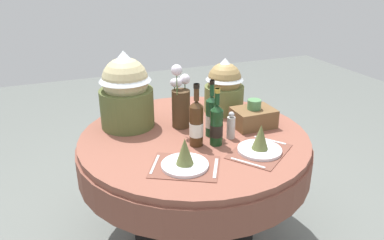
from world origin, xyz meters
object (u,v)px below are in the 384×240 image
place_setting_right (260,144)px  wine_bottle_right (196,123)px  flower_vase (181,102)px  wine_bottle_rear (216,124)px  gift_tub_back_right (224,84)px  wine_bottle_centre (211,116)px  pepper_mill (231,126)px  place_setting_left (185,159)px  woven_basket_side_right (253,117)px  gift_tub_back_left (126,88)px  dining_table (194,155)px

place_setting_right → wine_bottle_right: bearing=144.5°
flower_vase → wine_bottle_rear: 0.32m
wine_bottle_rear → gift_tub_back_right: gift_tub_back_right is taller
wine_bottle_centre → pepper_mill: (0.09, -0.08, -0.05)m
place_setting_left → pepper_mill: 0.43m
woven_basket_side_right → wine_bottle_right: bearing=-165.8°
wine_bottle_centre → gift_tub_back_left: bearing=142.4°
place_setting_left → wine_bottle_centre: size_ratio=1.24×
gift_tub_back_right → woven_basket_side_right: gift_tub_back_right is taller
flower_vase → wine_bottle_right: bearing=-91.7°
wine_bottle_rear → pepper_mill: (0.11, 0.04, -0.05)m
gift_tub_back_left → gift_tub_back_right: size_ratio=1.28×
wine_bottle_rear → gift_tub_back_left: (-0.40, 0.44, 0.13)m
dining_table → place_setting_left: 0.43m
wine_bottle_right → wine_bottle_rear: size_ratio=1.09×
dining_table → flower_vase: flower_vase is taller
dining_table → wine_bottle_rear: (0.07, -0.17, 0.26)m
gift_tub_back_right → dining_table: bearing=-140.3°
dining_table → wine_bottle_rear: size_ratio=4.20×
place_setting_right → wine_bottle_rear: (-0.18, 0.17, 0.07)m
place_setting_right → flower_vase: flower_vase is taller
place_setting_left → woven_basket_side_right: 0.66m
place_setting_right → place_setting_left: bearing=-179.7°
place_setting_right → wine_bottle_right: size_ratio=1.19×
wine_bottle_right → pepper_mill: 0.23m
place_setting_left → wine_bottle_right: wine_bottle_right is taller
pepper_mill → gift_tub_back_right: bearing=69.2°
place_setting_right → wine_bottle_centre: 0.34m
dining_table → gift_tub_back_left: size_ratio=2.91×
place_setting_right → woven_basket_side_right: (0.14, 0.31, 0.02)m
wine_bottle_centre → gift_tub_back_right: size_ratio=0.92×
gift_tub_back_left → woven_basket_side_right: (0.72, -0.30, -0.19)m
dining_table → pepper_mill: size_ratio=8.41×
gift_tub_back_right → place_setting_left: bearing=-130.2°
dining_table → wine_bottle_right: (-0.04, -0.13, 0.28)m
wine_bottle_rear → gift_tub_back_left: bearing=132.1°
place_setting_left → pepper_mill: bearing=30.4°
dining_table → gift_tub_back_right: size_ratio=3.72×
place_setting_left → gift_tub_back_right: (0.52, 0.62, 0.15)m
flower_vase → gift_tub_back_right: (0.36, 0.13, 0.03)m
place_setting_right → gift_tub_back_right: bearing=82.2°
flower_vase → wine_bottle_right: (-0.01, -0.27, -0.03)m
flower_vase → gift_tub_back_right: flower_vase is taller
pepper_mill → gift_tub_back_right: (0.15, 0.40, 0.12)m
dining_table → gift_tub_back_left: 0.59m
wine_bottle_right → wine_bottle_rear: wine_bottle_right is taller
flower_vase → dining_table: bearing=-76.8°
gift_tub_back_left → woven_basket_side_right: 0.81m
dining_table → gift_tub_back_right: gift_tub_back_right is taller
wine_bottle_centre → wine_bottle_rear: bearing=-100.8°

